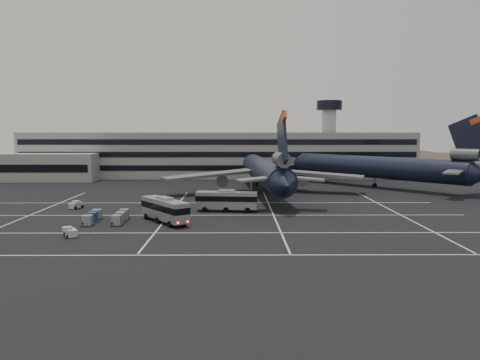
# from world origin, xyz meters

# --- Properties ---
(ground) EXTENTS (260.00, 260.00, 0.00)m
(ground) POSITION_xyz_m (0.00, 0.00, 0.00)
(ground) COLOR black
(ground) RESTS_ON ground
(lane_markings) EXTENTS (90.00, 55.62, 0.01)m
(lane_markings) POSITION_xyz_m (0.95, 0.72, 0.01)
(lane_markings) COLOR silver
(lane_markings) RESTS_ON ground
(terminal) EXTENTS (125.00, 26.00, 24.00)m
(terminal) POSITION_xyz_m (-2.95, 71.14, 6.93)
(terminal) COLOR gray
(terminal) RESTS_ON ground
(hills) EXTENTS (352.00, 180.00, 44.00)m
(hills) POSITION_xyz_m (17.99, 170.00, -12.07)
(hills) COLOR #38332B
(hills) RESTS_ON ground
(trijet_main) EXTENTS (47.31, 57.69, 18.08)m
(trijet_main) POSITION_xyz_m (12.04, 30.67, 5.25)
(trijet_main) COLOR black
(trijet_main) RESTS_ON ground
(trijet_far) EXTENTS (42.70, 46.58, 18.08)m
(trijet_far) POSITION_xyz_m (41.71, 42.86, 5.43)
(trijet_far) COLOR black
(trijet_far) RESTS_ON ground
(bus_near) EXTENTS (8.96, 10.86, 4.07)m
(bus_near) POSITION_xyz_m (-5.75, -2.29, 2.22)
(bus_near) COLOR gray
(bus_near) RESTS_ON ground
(bus_far) EXTENTS (11.26, 3.75, 3.90)m
(bus_far) POSITION_xyz_m (3.87, 7.97, 2.13)
(bus_far) COLOR gray
(bus_far) RESTS_ON ground
(tug_a) EXTENTS (2.32, 2.80, 1.56)m
(tug_a) POSITION_xyz_m (-24.40, 10.92, 0.69)
(tug_a) COLOR #B8B8B3
(tug_a) RESTS_ON ground
(tug_b) EXTENTS (2.45, 2.71, 1.50)m
(tug_b) POSITION_xyz_m (-17.02, -12.45, 0.67)
(tug_b) COLOR #B8B8B3
(tug_b) RESTS_ON ground
(uld_cluster) EXTENTS (6.33, 7.46, 1.64)m
(uld_cluster) POSITION_xyz_m (-14.99, -2.23, 0.80)
(uld_cluster) COLOR #2D2D30
(uld_cluster) RESTS_ON ground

